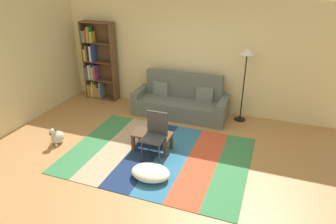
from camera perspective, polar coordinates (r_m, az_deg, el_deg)
ground_plane at (r=5.77m, az=-2.61°, el=-8.77°), size 14.00×14.00×0.00m
back_wall at (r=7.44m, az=4.86°, el=10.52°), size 6.80×0.10×2.70m
left_wall at (r=7.62m, az=-25.07°, el=8.60°), size 0.10×5.50×2.70m
rug at (r=5.86m, az=-1.90°, el=-8.09°), size 3.40×2.49×0.01m
couch at (r=7.33m, az=2.45°, el=1.96°), size 2.26×0.80×1.00m
bookshelf at (r=8.39m, az=-13.34°, el=8.83°), size 0.90×0.28×2.06m
coffee_table at (r=5.88m, az=-3.00°, el=-4.67°), size 0.75×0.41×0.36m
pouf at (r=5.23m, az=-3.32°, el=-11.35°), size 0.67×0.51×0.21m
dog at (r=6.55m, az=-20.29°, el=-4.38°), size 0.22×0.35×0.40m
standing_lamp at (r=6.88m, az=14.59°, el=9.30°), size 0.32×0.32×1.72m
tv_remote at (r=5.84m, az=-3.54°, el=-3.94°), size 0.13×0.14×0.02m
folding_chair at (r=5.56m, az=-2.38°, el=-3.73°), size 0.40×0.40×0.90m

